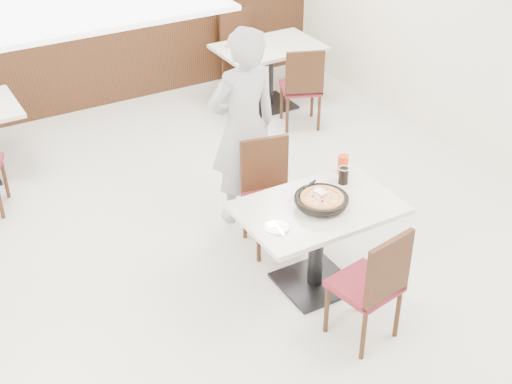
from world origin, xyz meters
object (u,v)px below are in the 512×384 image
cola_glass (343,176)px  bg_table_right (268,76)px  bg_chair_right_near (301,86)px  red_cup (343,165)px  chair_near (365,283)px  diner_person (243,128)px  pizza (322,200)px  side_plate (276,227)px  pizza_pan (321,202)px  main_table (316,246)px  chair_far (272,199)px  bg_chair_right_far (242,50)px

cola_glass → bg_table_right: cola_glass is taller
bg_table_right → bg_chair_right_near: bearing=-85.8°
red_cup → chair_near: bearing=-116.4°
chair_near → bg_table_right: bearing=59.0°
diner_person → pizza: bearing=90.9°
side_plate → bg_table_right: size_ratio=0.16×
pizza_pan → red_cup: bearing=36.9°
cola_glass → bg_chair_right_near: size_ratio=0.14×
main_table → bg_table_right: bearing=65.4°
main_table → cola_glass: bearing=26.7°
red_cup → diner_person: size_ratio=0.09×
bg_table_right → bg_chair_right_near: 0.63m
red_cup → bg_chair_right_near: bg_chair_right_near is taller
pizza_pan → pizza: (0.01, -0.00, 0.02)m
pizza → main_table: bearing=126.5°
chair_far → red_cup: chair_far is taller
pizza → bg_table_right: size_ratio=0.28×
diner_person → chair_far: bearing=87.5°
bg_chair_right_near → main_table: bearing=-99.0°
bg_table_right → bg_chair_right_far: 0.67m
chair_near → bg_table_right: 4.01m
pizza → bg_table_right: pizza is taller
chair_far → bg_table_right: 2.86m
diner_person → pizza_pan: bearing=90.7°
diner_person → bg_chair_right_near: size_ratio=1.89×
chair_far → bg_table_right: size_ratio=0.79×
side_plate → cola_glass: bearing=19.0°
cola_glass → bg_chair_right_near: bg_chair_right_near is taller
main_table → bg_table_right: 3.41m
bg_table_right → bg_chair_right_far: (0.02, 0.66, 0.10)m
bg_chair_right_far → side_plate: bearing=63.6°
bg_chair_right_far → chair_far: bearing=64.4°
bg_table_right → chair_near: bearing=-111.2°
chair_near → side_plate: size_ratio=4.98×
main_table → red_cup: size_ratio=7.50×
bg_chair_right_near → bg_table_right: bearing=115.9°
cola_glass → red_cup: red_cup is taller
red_cup → bg_table_right: size_ratio=0.13×
diner_person → bg_chair_right_near: (1.47, 1.32, -0.42)m
red_cup → diner_person: bearing=117.3°
red_cup → bg_chair_right_far: 3.61m
chair_near → bg_chair_right_near: bearing=54.6°
diner_person → bg_table_right: 2.46m
chair_far → bg_chair_right_far: size_ratio=1.00×
bg_chair_right_far → pizza: bearing=68.8°
cola_glass → diner_person: diner_person is taller
main_table → bg_chair_right_far: size_ratio=1.26×
chair_far → cola_glass: bearing=140.6°
pizza → bg_table_right: 3.45m
chair_far → side_plate: (-0.40, -0.72, 0.28)m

